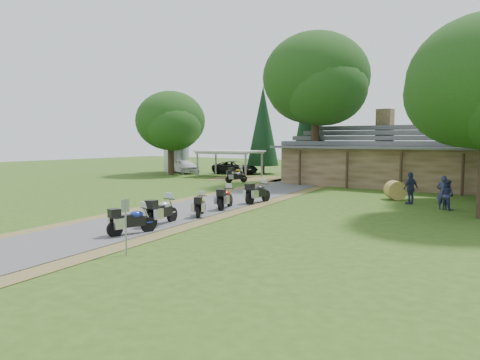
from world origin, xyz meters
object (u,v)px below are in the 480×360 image
Objects in this scene: motorcycle_row_e at (258,192)px; carport at (230,164)px; car_white_sedan at (185,164)px; silo at (176,146)px; motorcycle_row_a at (132,219)px; motorcycle_row_c at (200,204)px; lodge at (418,155)px; motorcycle_row_b at (162,210)px; motorcycle_carport_a at (237,173)px; car_dark_suv at (235,164)px; motorcycle_row_d at (226,197)px; motorcycle_carport_b at (236,176)px; hay_bale at (395,190)px.

carport is at bearing 45.06° from motorcycle_row_e.
silo is at bearing 84.86° from car_white_sedan.
motorcycle_row_c is (-0.68, 4.94, -0.04)m from motorcycle_row_a.
lodge is 11.08× the size of motorcycle_row_b.
motorcycle_row_e reaches higher than motorcycle_row_b.
motorcycle_row_e is 15.78m from motorcycle_carport_a.
car_dark_suv is at bearing 110.97° from carport.
motorcycle_row_d is 18.02m from motorcycle_carport_a.
car_white_sedan is 12.51m from motorcycle_carport_b.
car_dark_suv is 2.79× the size of motorcycle_row_b.
motorcycle_row_e is (-5.05, -15.21, -1.78)m from lodge.
car_white_sedan is 3.01× the size of motorcycle_row_b.
motorcycle_carport_b is at bearing 44.97° from motorcycle_row_e.
silo reaches higher than hay_bale.
motorcycle_row_c is (22.32, -22.40, -2.38)m from silo.
motorcycle_row_c is 2.62m from motorcycle_row_d.
carport is at bearing 20.08° from motorcycle_row_b.
silo reaches higher than lodge.
motorcycle_row_a is at bearing -117.36° from car_white_sedan.
silo is 0.99× the size of carport.
motorcycle_carport_b is (5.83, -7.95, -0.44)m from car_dark_suv.
motorcycle_row_e is 1.04× the size of motorcycle_carport_a.
motorcycle_row_b is 1.03× the size of motorcycle_row_d.
car_dark_suv is at bearing 69.08° from motorcycle_carport_b.
car_white_sedan is 27.24m from hay_bale.
car_dark_suv is 29.76m from motorcycle_row_b.
motorcycle_row_a is 0.96× the size of motorcycle_row_d.
car_white_sedan is (-24.63, 0.29, -1.48)m from lodge.
motorcycle_row_a is 7.61m from motorcycle_row_d.
motorcycle_row_e reaches higher than motorcycle_row_c.
carport is 6.42m from motorcycle_carport_b.
motorcycle_row_a is at bearing -49.92° from silo.
lodge is at bearing -3.55° from carport.
silo is at bearing 29.33° from motorcycle_row_d.
silo is 3.06× the size of motorcycle_row_b.
car_dark_suv is (-19.37, 2.45, -1.42)m from lodge.
motorcycle_row_c is (12.96, -19.98, -0.73)m from carport.
car_dark_suv is 24.96m from motorcycle_row_d.
car_white_sedan reaches higher than motorcycle_row_e.
motorcycle_carport_a reaches higher than motorcycle_row_d.
hay_bale is at bearing -85.56° from car_white_sedan.
carport reaches higher than motorcycle_row_e.
motorcycle_row_c is 1.46× the size of hay_bale.
motorcycle_row_e is at bearing -28.34° from motorcycle_row_c.
silo is 8.03m from car_dark_suv.
lodge is 15.62m from motorcycle_carport_a.
motorcycle_carport_a is at bearing 43.77° from motorcycle_row_e.
lodge is at bearing -14.60° from motorcycle_row_e.
motorcycle_row_b is 1.68× the size of hay_bale.
silo is at bearing 55.57° from motorcycle_row_a.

